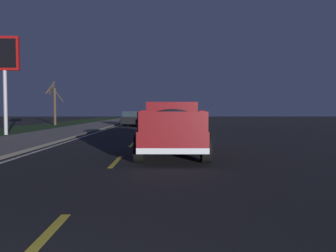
{
  "coord_description": "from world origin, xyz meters",
  "views": [
    {
      "loc": [
        -0.85,
        -1.45,
        1.54
      ],
      "look_at": [
        10.66,
        -1.61,
        1.04
      ],
      "focal_mm": 36.17,
      "sensor_mm": 36.0,
      "label": 1
    }
  ],
  "objects": [
    {
      "name": "bare_tree_far",
      "position": [
        36.94,
        10.66,
        2.37
      ],
      "size": [
        1.89,
        1.66,
        4.89
      ],
      "color": "#423323",
      "rests_on": "ground"
    },
    {
      "name": "lane_markings",
      "position": [
        28.63,
        2.55,
        0.0
      ],
      "size": [
        108.0,
        3.54,
        0.01
      ],
      "color": "yellow",
      "rests_on": "ground"
    },
    {
      "name": "ground",
      "position": [
        27.0,
        0.0,
        0.0
      ],
      "size": [
        144.0,
        144.0,
        0.0
      ],
      "primitive_type": "plane",
      "color": "black"
    },
    {
      "name": "sedan_white",
      "position": [
        17.82,
        -1.94,
        0.78
      ],
      "size": [
        4.4,
        2.03,
        1.54
      ],
      "color": "silver",
      "rests_on": "ground"
    },
    {
      "name": "gas_price_sign",
      "position": [
        21.34,
        8.85,
        4.77
      ],
      "size": [
        0.27,
        1.9,
        6.38
      ],
      "color": "#99999E",
      "rests_on": "ground"
    },
    {
      "name": "pickup_truck",
      "position": [
        11.07,
        -1.75,
        0.98
      ],
      "size": [
        5.45,
        2.34,
        1.87
      ],
      "color": "maroon",
      "rests_on": "ground"
    },
    {
      "name": "grass_verge",
      "position": [
        27.0,
        10.7,
        0.0
      ],
      "size": [
        108.0,
        6.0,
        0.01
      ],
      "primitive_type": "cube",
      "color": "#1E3819",
      "rests_on": "ground"
    },
    {
      "name": "sedan_tan",
      "position": [
        38.6,
        -1.75,
        0.78
      ],
      "size": [
        4.43,
        2.07,
        1.54
      ],
      "color": "#9E845B",
      "rests_on": "ground"
    },
    {
      "name": "sedan_black",
      "position": [
        34.63,
        1.91,
        0.78
      ],
      "size": [
        4.4,
        2.03,
        1.54
      ],
      "color": "black",
      "rests_on": "ground"
    },
    {
      "name": "sidewalk_shoulder",
      "position": [
        27.0,
        5.7,
        0.06
      ],
      "size": [
        108.0,
        4.0,
        0.12
      ],
      "primitive_type": "cube",
      "color": "slate",
      "rests_on": "ground"
    },
    {
      "name": "sedan_blue",
      "position": [
        28.04,
        -1.97,
        0.78
      ],
      "size": [
        4.45,
        2.1,
        1.54
      ],
      "color": "navy",
      "rests_on": "ground"
    }
  ]
}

